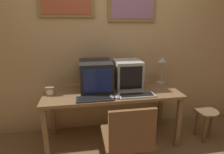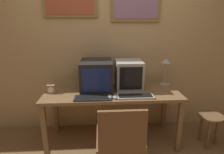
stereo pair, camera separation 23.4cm
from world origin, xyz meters
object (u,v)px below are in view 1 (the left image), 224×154
(office_chair, at_px, (127,147))
(side_stool, at_px, (205,117))
(keyboard_side, at_px, (137,95))
(monitor_left, at_px, (96,76))
(monitor_right, at_px, (128,74))
(mouse_far_corner, at_px, (112,97))
(desk_clock, at_px, (50,91))
(keyboard_main, at_px, (94,99))
(mouse_near_keyboard, at_px, (117,97))
(desk_lamp, at_px, (162,65))

(office_chair, relative_size, side_stool, 2.04)
(office_chair, bearing_deg, keyboard_side, 64.56)
(monitor_left, height_order, side_stool, monitor_left)
(monitor_right, xyz_separation_m, mouse_far_corner, (-0.27, -0.32, -0.17))
(monitor_right, xyz_separation_m, desk_clock, (-0.99, -0.12, -0.13))
(keyboard_main, relative_size, keyboard_side, 0.97)
(monitor_right, bearing_deg, office_chair, -103.49)
(mouse_near_keyboard, height_order, office_chair, office_chair)
(mouse_far_corner, bearing_deg, mouse_near_keyboard, -7.13)
(mouse_near_keyboard, xyz_separation_m, desk_clock, (-0.79, 0.21, 0.04))
(side_stool, bearing_deg, monitor_left, 169.84)
(keyboard_main, bearing_deg, desk_lamp, 23.90)
(desk_clock, bearing_deg, office_chair, -40.50)
(keyboard_main, height_order, desk_clock, desk_clock)
(keyboard_side, bearing_deg, side_stool, 2.30)
(mouse_near_keyboard, bearing_deg, office_chair, -88.76)
(desk_clock, bearing_deg, keyboard_side, -11.15)
(keyboard_main, bearing_deg, mouse_far_corner, 3.91)
(keyboard_main, distance_m, mouse_far_corner, 0.20)
(keyboard_side, height_order, side_stool, keyboard_side)
(keyboard_side, bearing_deg, monitor_right, 96.54)
(desk_clock, bearing_deg, monitor_left, 10.03)
(mouse_near_keyboard, height_order, side_stool, mouse_near_keyboard)
(monitor_left, height_order, desk_clock, monitor_left)
(keyboard_main, height_order, mouse_far_corner, mouse_far_corner)
(mouse_near_keyboard, xyz_separation_m, desk_lamp, (0.73, 0.44, 0.26))
(keyboard_main, relative_size, side_stool, 0.99)
(mouse_near_keyboard, distance_m, side_stool, 1.30)
(desk_lamp, bearing_deg, office_chair, -128.49)
(monitor_left, relative_size, monitor_right, 1.25)
(mouse_near_keyboard, xyz_separation_m, mouse_far_corner, (-0.07, 0.01, -0.00))
(mouse_far_corner, bearing_deg, keyboard_main, -176.09)
(keyboard_main, bearing_deg, desk_clock, 157.53)
(keyboard_side, relative_size, mouse_far_corner, 3.71)
(keyboard_main, xyz_separation_m, office_chair, (0.28, -0.47, -0.34))
(keyboard_main, distance_m, office_chair, 0.64)
(monitor_right, relative_size, desk_clock, 3.52)
(keyboard_main, height_order, side_stool, keyboard_main)
(mouse_far_corner, xyz_separation_m, office_chair, (0.08, -0.48, -0.35))
(desk_clock, relative_size, office_chair, 0.12)
(desk_clock, distance_m, desk_lamp, 1.55)
(monitor_left, relative_size, office_chair, 0.54)
(desk_clock, xyz_separation_m, desk_lamp, (1.52, 0.23, 0.22))
(monitor_left, xyz_separation_m, keyboard_side, (0.46, -0.30, -0.18))
(monitor_left, xyz_separation_m, desk_lamp, (0.95, 0.13, 0.08))
(keyboard_main, distance_m, desk_lamp, 1.13)
(desk_clock, height_order, desk_lamp, desk_lamp)
(monitor_right, relative_size, office_chair, 0.43)
(mouse_far_corner, height_order, desk_clock, desk_clock)
(monitor_left, relative_size, side_stool, 1.11)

